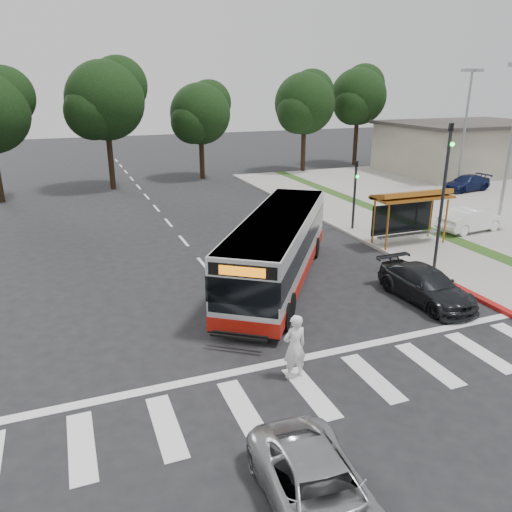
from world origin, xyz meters
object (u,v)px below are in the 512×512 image
transit_bus (278,249)px  silver_suv_south (320,493)px  dark_sedan (426,285)px  pedestrian (295,347)px

transit_bus → silver_suv_south: bearing=-74.7°
dark_sedan → silver_suv_south: bearing=-140.6°
pedestrian → silver_suv_south: pedestrian is taller
transit_bus → silver_suv_south: size_ratio=2.67×
pedestrian → transit_bus: bearing=-114.3°
dark_sedan → transit_bus: bearing=137.4°
transit_bus → silver_suv_south: (-4.16, -11.59, -0.87)m
transit_bus → pedestrian: transit_bus is taller
pedestrian → dark_sedan: pedestrian is taller
pedestrian → silver_suv_south: size_ratio=0.47×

